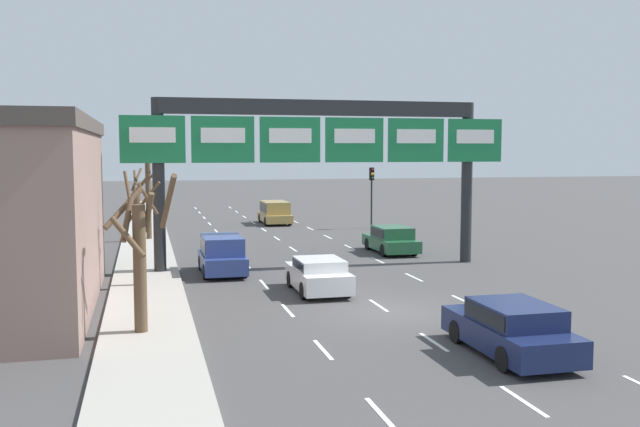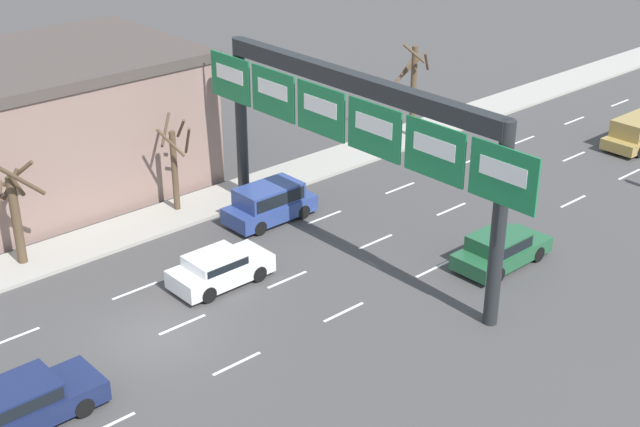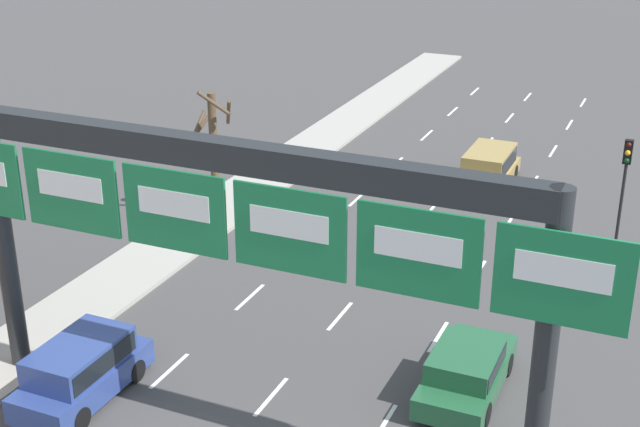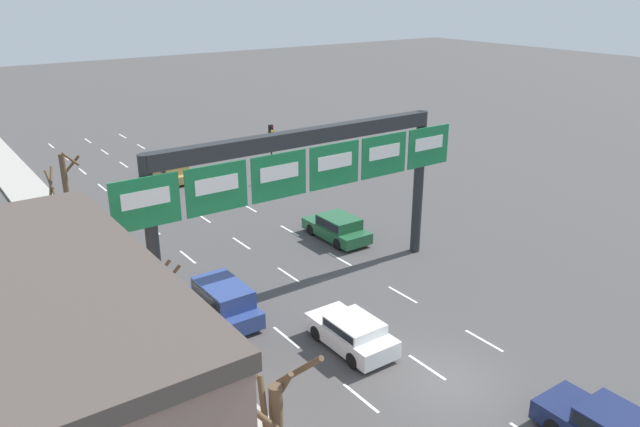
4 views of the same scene
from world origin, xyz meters
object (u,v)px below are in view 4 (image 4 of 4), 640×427
at_px(suv_blue, 223,300).
at_px(suv_gold, 170,168).
at_px(car_white, 352,332).
at_px(car_green, 337,227).
at_px(tree_bare_third, 66,193).
at_px(tree_bare_closest, 165,316).
at_px(traffic_light_near_gantry, 271,141).
at_px(sign_gantry, 304,169).

bearing_deg(suv_blue, suv_gold, 73.52).
height_order(suv_gold, car_white, suv_gold).
relative_size(car_green, car_white, 1.09).
height_order(suv_gold, tree_bare_third, tree_bare_third).
xyz_separation_m(car_green, suv_blue, (-9.57, -4.40, 0.19)).
distance_m(suv_gold, tree_bare_closest, 25.44).
distance_m(car_white, traffic_light_near_gantry, 23.18).
distance_m(sign_gantry, suv_gold, 21.04).
bearing_deg(suv_gold, car_white, -96.55).
bearing_deg(sign_gantry, traffic_light_near_gantry, 64.16).
bearing_deg(sign_gantry, tree_bare_third, 122.67).
xyz_separation_m(car_green, car_white, (-6.38, -9.52, -0.04)).
distance_m(suv_blue, traffic_light_near_gantry, 20.34).
bearing_deg(car_white, suv_gold, 83.45).
xyz_separation_m(suv_blue, tree_bare_third, (-3.12, 12.73, 2.07)).
height_order(car_white, tree_bare_third, tree_bare_third).
height_order(sign_gantry, traffic_light_near_gantry, sign_gantry).
bearing_deg(sign_gantry, suv_gold, 85.87).
distance_m(sign_gantry, tree_bare_closest, 9.50).
bearing_deg(suv_blue, car_green, 24.70).
xyz_separation_m(sign_gantry, suv_gold, (1.47, 20.37, -5.04)).
relative_size(sign_gantry, car_white, 4.43).
distance_m(suv_gold, car_white, 26.18).
height_order(car_green, car_white, car_green).
bearing_deg(traffic_light_near_gantry, suv_gold, 141.65).
bearing_deg(car_green, traffic_light_near_gantry, 77.10).
xyz_separation_m(suv_gold, suv_blue, (-6.18, -20.89, 0.01)).
bearing_deg(car_green, car_white, -123.84).
xyz_separation_m(sign_gantry, traffic_light_near_gantry, (7.54, 15.57, -2.89)).
bearing_deg(tree_bare_third, suv_gold, 41.26).
relative_size(suv_gold, car_white, 1.11).
distance_m(car_white, tree_bare_closest, 7.45).
distance_m(sign_gantry, car_green, 8.12).
bearing_deg(tree_bare_closest, suv_gold, 67.40).
relative_size(car_white, tree_bare_closest, 0.89).
distance_m(traffic_light_near_gantry, tree_bare_third, 15.73).
relative_size(car_green, suv_blue, 1.05).
height_order(suv_blue, tree_bare_closest, tree_bare_closest).
height_order(sign_gantry, suv_blue, sign_gantry).
relative_size(tree_bare_closest, tree_bare_third, 0.85).
height_order(car_green, tree_bare_closest, tree_bare_closest).
xyz_separation_m(sign_gantry, car_white, (-1.52, -5.63, -5.26)).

